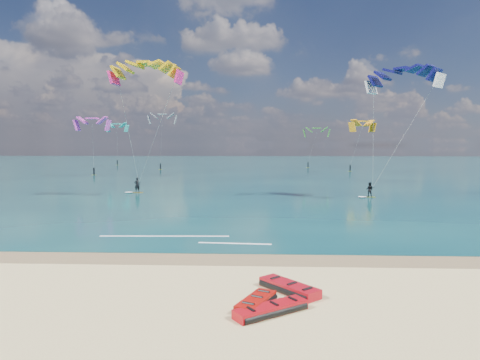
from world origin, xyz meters
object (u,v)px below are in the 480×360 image
(kitesurfer_main, at_px, (141,124))
(packed_kite_mid, at_px, (289,292))
(packed_kite_left, at_px, (271,314))
(kitesurfer_far, at_px, (388,122))
(packed_kite_right, at_px, (256,307))

(kitesurfer_main, bearing_deg, packed_kite_mid, -61.87)
(packed_kite_mid, distance_m, kitesurfer_main, 34.70)
(packed_kite_left, relative_size, packed_kite_mid, 1.02)
(packed_kite_mid, xyz_separation_m, kitesurfer_far, (12.38, 29.26, 8.11))
(packed_kite_mid, height_order, kitesurfer_far, kitesurfer_far)
(packed_kite_right, distance_m, kitesurfer_far, 34.71)
(packed_kite_left, relative_size, packed_kite_right, 1.29)
(packed_kite_left, height_order, packed_kite_mid, packed_kite_mid)
(packed_kite_left, bearing_deg, kitesurfer_main, 77.22)
(packed_kite_right, relative_size, kitesurfer_main, 0.15)
(kitesurfer_main, relative_size, kitesurfer_far, 1.04)
(kitesurfer_main, distance_m, kitesurfer_far, 26.51)
(packed_kite_left, bearing_deg, kitesurfer_far, 32.45)
(packed_kite_left, xyz_separation_m, packed_kite_right, (-0.51, 0.59, 0.00))
(packed_kite_mid, height_order, packed_kite_right, packed_kite_mid)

